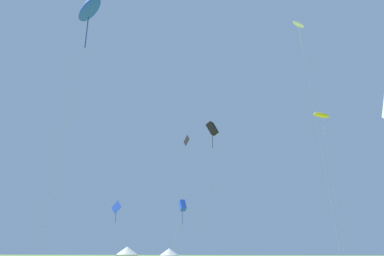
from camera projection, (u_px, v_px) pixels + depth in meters
name	position (u px, v px, depth m)	size (l,w,h in m)	color
kite_white_parafoil	(299.00, 26.00, 42.12)	(2.17, 2.06, 27.59)	white
kite_black_diamond	(186.00, 142.00, 66.43)	(2.74, 2.07, 22.59)	black
kite_blue_box	(183.00, 206.00, 54.75)	(2.26, 3.37, 9.41)	blue
kite_yellow_parafoil	(321.00, 115.00, 62.27)	(3.58, 3.11, 24.91)	yellow
kite_black_box	(212.00, 129.00, 62.85)	(2.85, 1.79, 23.66)	black
kite_blue_parafoil	(89.00, 10.00, 32.40)	(4.06, 4.06, 23.25)	blue
kite_blue_diamond	(116.00, 208.00, 63.86)	(3.48, 1.77, 10.54)	blue
festival_tent_left	(127.00, 253.00, 67.31)	(4.09, 4.09, 2.66)	white
festival_tent_center	(169.00, 254.00, 65.57)	(3.60, 3.60, 2.34)	white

